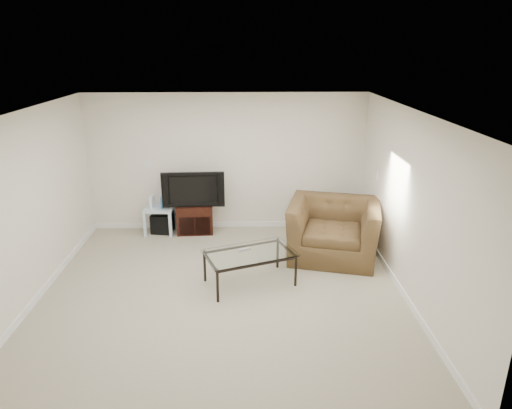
{
  "coord_description": "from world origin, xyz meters",
  "views": [
    {
      "loc": [
        0.33,
        -5.56,
        3.27
      ],
      "look_at": [
        0.5,
        1.2,
        0.9
      ],
      "focal_mm": 32.0,
      "sensor_mm": 36.0,
      "label": 1
    }
  ],
  "objects_px": {
    "television": "(194,188)",
    "side_table": "(160,220)",
    "recliner": "(334,221)",
    "coffee_table": "(250,268)",
    "subwoofer": "(163,223)",
    "tv_stand": "(195,218)"
  },
  "relations": [
    {
      "from": "side_table",
      "to": "television",
      "type": "bearing_deg",
      "value": -2.41
    },
    {
      "from": "tv_stand",
      "to": "coffee_table",
      "type": "xyz_separation_m",
      "value": [
        0.98,
        -1.97,
        -0.02
      ]
    },
    {
      "from": "television",
      "to": "recliner",
      "type": "distance_m",
      "value": 2.58
    },
    {
      "from": "tv_stand",
      "to": "television",
      "type": "bearing_deg",
      "value": -90.0
    },
    {
      "from": "subwoofer",
      "to": "coffee_table",
      "type": "bearing_deg",
      "value": -51.46
    },
    {
      "from": "side_table",
      "to": "recliner",
      "type": "xyz_separation_m",
      "value": [
        2.98,
        -1.08,
        0.37
      ]
    },
    {
      "from": "side_table",
      "to": "recliner",
      "type": "bearing_deg",
      "value": -19.95
    },
    {
      "from": "subwoofer",
      "to": "recliner",
      "type": "height_order",
      "value": "recliner"
    },
    {
      "from": "television",
      "to": "recliner",
      "type": "relative_size",
      "value": 0.73
    },
    {
      "from": "tv_stand",
      "to": "side_table",
      "type": "bearing_deg",
      "value": 176.63
    },
    {
      "from": "recliner",
      "to": "coffee_table",
      "type": "distance_m",
      "value": 1.67
    },
    {
      "from": "television",
      "to": "coffee_table",
      "type": "xyz_separation_m",
      "value": [
        0.98,
        -1.94,
        -0.61
      ]
    },
    {
      "from": "subwoofer",
      "to": "coffee_table",
      "type": "xyz_separation_m",
      "value": [
        1.58,
        -1.99,
        0.07
      ]
    },
    {
      "from": "tv_stand",
      "to": "side_table",
      "type": "height_order",
      "value": "tv_stand"
    },
    {
      "from": "side_table",
      "to": "subwoofer",
      "type": "height_order",
      "value": "side_table"
    },
    {
      "from": "recliner",
      "to": "coffee_table",
      "type": "relative_size",
      "value": 1.12
    },
    {
      "from": "tv_stand",
      "to": "recliner",
      "type": "distance_m",
      "value": 2.6
    },
    {
      "from": "tv_stand",
      "to": "television",
      "type": "height_order",
      "value": "television"
    },
    {
      "from": "television",
      "to": "side_table",
      "type": "height_order",
      "value": "television"
    },
    {
      "from": "side_table",
      "to": "coffee_table",
      "type": "relative_size",
      "value": 0.41
    },
    {
      "from": "recliner",
      "to": "television",
      "type": "bearing_deg",
      "value": 169.98
    },
    {
      "from": "television",
      "to": "recliner",
      "type": "bearing_deg",
      "value": -26.32
    }
  ]
}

